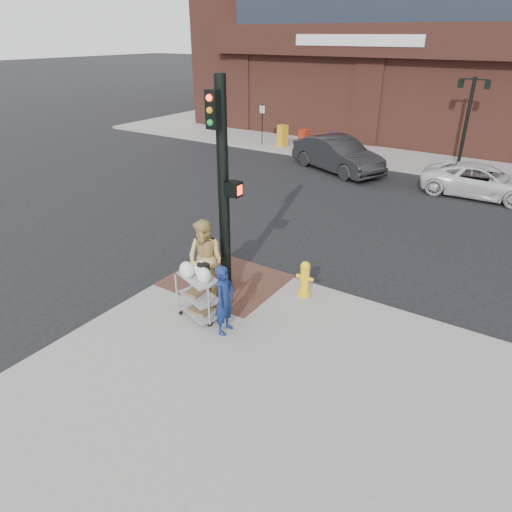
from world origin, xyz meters
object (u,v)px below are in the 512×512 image
Objects in this scene: sedan_dark at (337,154)px; utility_cart at (199,293)px; minivan_white at (482,181)px; woman_blue at (225,300)px; traffic_signal_pole at (223,182)px; pedestrian_tan at (205,259)px; fire_hydrant at (305,278)px; lamp_post at (468,113)px.

sedan_dark is 3.57× the size of utility_cart.
minivan_white is 3.32× the size of utility_cart.
minivan_white is (2.85, 13.13, -0.31)m from woman_blue.
minivan_white is (4.06, 11.47, -2.21)m from traffic_signal_pole.
traffic_signal_pole is 1.11× the size of minivan_white.
pedestrian_tan reaches higher than fire_hydrant.
fire_hydrant is (-2.14, -10.90, -0.00)m from minivan_white.
lamp_post is at bearing 87.83° from fire_hydrant.
pedestrian_tan reaches higher than woman_blue.
minivan_white is (6.32, -0.27, -0.17)m from sedan_dark.
lamp_post is 2.96× the size of utility_cart.
woman_blue is 1.15× the size of utility_cart.
lamp_post is 0.89× the size of minivan_white.
sedan_dark is at bearing -143.56° from lamp_post.
pedestrian_tan is 12.86m from minivan_white.
fire_hydrant is (1.99, 1.27, -0.49)m from pedestrian_tan.
fire_hydrant is (1.92, 0.57, -2.21)m from traffic_signal_pole.
lamp_post is at bearing -12.31° from woman_blue.
traffic_signal_pole reaches higher than pedestrian_tan.
fire_hydrant is at bearing -92.17° from lamp_post.
fire_hydrant is at bearing -25.74° from woman_blue.
fire_hydrant is (0.71, 2.23, -0.31)m from woman_blue.
pedestrian_tan is 0.43× the size of minivan_white.
sedan_dark reaches higher than fire_hydrant.
woman_blue is (1.21, -1.66, -1.90)m from traffic_signal_pole.
lamp_post is 2.08× the size of pedestrian_tan.
pedestrian_tan is 0.99m from utility_cart.
utility_cart is at bearing -126.24° from fire_hydrant.
pedestrian_tan is 12.63m from sedan_dark.
minivan_white is at bearing -67.12° from lamp_post.
minivan_white is (1.59, -3.76, -1.99)m from lamp_post.
minivan_white is at bearing -68.33° from sedan_dark.
utility_cart reaches higher than fire_hydrant.
minivan_white is 11.11m from fire_hydrant.
lamp_post reaches higher than sedan_dark.
lamp_post is at bearing -29.49° from sedan_dark.
lamp_post is at bearing 80.76° from traffic_signal_pole.
fire_hydrant is (1.52, 2.08, -0.14)m from utility_cart.
traffic_signal_pole is 2.80m from woman_blue.
sedan_dark reaches higher than utility_cart.
woman_blue is 13.44m from minivan_white.
fire_hydrant is at bearing 167.67° from minivan_white.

